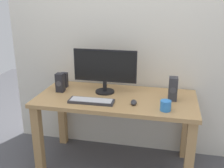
% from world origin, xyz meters
% --- Properties ---
extents(ground_plane, '(6.00, 6.00, 0.00)m').
position_xyz_m(ground_plane, '(0.00, 0.00, 0.00)').
color(ground_plane, '#4C4C51').
extents(wall_back, '(2.42, 0.04, 3.00)m').
position_xyz_m(wall_back, '(0.00, 0.38, 1.50)').
color(wall_back, silver).
rests_on(wall_back, ground_plane).
extents(desk, '(1.44, 0.68, 0.71)m').
position_xyz_m(desk, '(0.00, 0.00, 0.59)').
color(desk, tan).
rests_on(desk, ground_plane).
extents(monitor, '(0.59, 0.18, 0.41)m').
position_xyz_m(monitor, '(-0.13, 0.10, 0.95)').
color(monitor, black).
rests_on(monitor, desk).
extents(keyboard_primary, '(0.39, 0.14, 0.03)m').
position_xyz_m(keyboard_primary, '(-0.18, -0.17, 0.73)').
color(keyboard_primary, '#333338').
rests_on(keyboard_primary, desk).
extents(mouse, '(0.06, 0.10, 0.04)m').
position_xyz_m(mouse, '(0.18, -0.14, 0.73)').
color(mouse, '#333338').
rests_on(mouse, desk).
extents(speaker_right, '(0.08, 0.09, 0.21)m').
position_xyz_m(speaker_right, '(0.50, 0.03, 0.82)').
color(speaker_right, '#333338').
rests_on(speaker_right, desk).
extents(speaker_left, '(0.07, 0.08, 0.18)m').
position_xyz_m(speaker_left, '(-0.55, 0.03, 0.80)').
color(speaker_left, '#232328').
rests_on(speaker_left, desk).
extents(audio_controller, '(0.07, 0.07, 0.15)m').
position_xyz_m(audio_controller, '(-0.56, 0.16, 0.79)').
color(audio_controller, '#232328').
rests_on(audio_controller, desk).
extents(coffee_mug, '(0.09, 0.09, 0.08)m').
position_xyz_m(coffee_mug, '(0.45, -0.21, 0.76)').
color(coffee_mug, '#337FD8').
rests_on(coffee_mug, desk).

